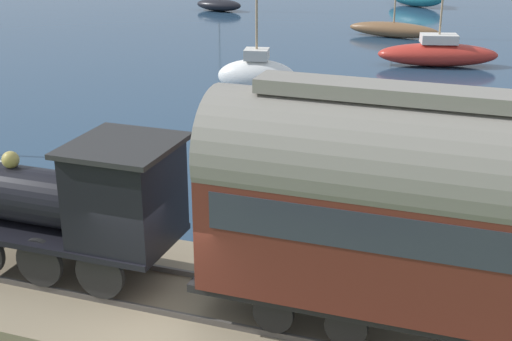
{
  "coord_description": "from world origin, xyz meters",
  "views": [
    {
      "loc": [
        -9.83,
        -5.59,
        7.88
      ],
      "look_at": [
        4.43,
        -0.58,
        2.1
      ],
      "focal_mm": 50.0,
      "sensor_mm": 36.0,
      "label": 1
    }
  ],
  "objects_px": {
    "steam_locomotive": "(74,199)",
    "passenger_coach": "(508,217)",
    "sailboat_white": "(257,75)",
    "rowboat_mid_harbor": "(437,249)",
    "sailboat_black": "(219,4)",
    "rowboat_off_pier": "(273,174)",
    "sailboat_red": "(438,53)",
    "sailboat_brown": "(393,29)"
  },
  "relations": [
    {
      "from": "sailboat_red",
      "to": "rowboat_off_pier",
      "type": "bearing_deg",
      "value": 155.47
    },
    {
      "from": "sailboat_brown",
      "to": "steam_locomotive",
      "type": "bearing_deg",
      "value": -175.71
    },
    {
      "from": "steam_locomotive",
      "to": "rowboat_mid_harbor",
      "type": "height_order",
      "value": "steam_locomotive"
    },
    {
      "from": "sailboat_red",
      "to": "rowboat_mid_harbor",
      "type": "xyz_separation_m",
      "value": [
        -21.02,
        -2.22,
        -0.38
      ]
    },
    {
      "from": "passenger_coach",
      "to": "sailboat_white",
      "type": "height_order",
      "value": "sailboat_white"
    },
    {
      "from": "sailboat_red",
      "to": "sailboat_brown",
      "type": "relative_size",
      "value": 0.84
    },
    {
      "from": "sailboat_red",
      "to": "sailboat_black",
      "type": "xyz_separation_m",
      "value": [
        13.77,
        17.44,
        -0.16
      ]
    },
    {
      "from": "passenger_coach",
      "to": "rowboat_off_pier",
      "type": "xyz_separation_m",
      "value": [
        7.62,
        6.44,
        -2.88
      ]
    },
    {
      "from": "sailboat_red",
      "to": "sailboat_white",
      "type": "bearing_deg",
      "value": 124.88
    },
    {
      "from": "rowboat_off_pier",
      "to": "rowboat_mid_harbor",
      "type": "relative_size",
      "value": 1.45
    },
    {
      "from": "passenger_coach",
      "to": "steam_locomotive",
      "type": "bearing_deg",
      "value": 90.0
    },
    {
      "from": "sailboat_red",
      "to": "sailboat_white",
      "type": "height_order",
      "value": "sailboat_red"
    },
    {
      "from": "sailboat_red",
      "to": "sailboat_brown",
      "type": "xyz_separation_m",
      "value": [
        7.2,
        3.36,
        -0.13
      ]
    },
    {
      "from": "steam_locomotive",
      "to": "passenger_coach",
      "type": "relative_size",
      "value": 0.53
    },
    {
      "from": "steam_locomotive",
      "to": "sailboat_white",
      "type": "relative_size",
      "value": 0.87
    },
    {
      "from": "passenger_coach",
      "to": "sailboat_red",
      "type": "xyz_separation_m",
      "value": [
        25.18,
        3.52,
        -2.44
      ]
    },
    {
      "from": "steam_locomotive",
      "to": "sailboat_black",
      "type": "relative_size",
      "value": 0.87
    },
    {
      "from": "steam_locomotive",
      "to": "sailboat_white",
      "type": "xyz_separation_m",
      "value": [
        17.11,
        2.11,
        -1.43
      ]
    },
    {
      "from": "sailboat_black",
      "to": "sailboat_brown",
      "type": "xyz_separation_m",
      "value": [
        -6.57,
        -14.08,
        0.04
      ]
    },
    {
      "from": "passenger_coach",
      "to": "sailboat_brown",
      "type": "relative_size",
      "value": 1.24
    },
    {
      "from": "steam_locomotive",
      "to": "sailboat_white",
      "type": "bearing_deg",
      "value": 7.03
    },
    {
      "from": "sailboat_brown",
      "to": "rowboat_off_pier",
      "type": "bearing_deg",
      "value": -172.38
    },
    {
      "from": "steam_locomotive",
      "to": "sailboat_white",
      "type": "distance_m",
      "value": 17.3
    },
    {
      "from": "passenger_coach",
      "to": "rowboat_off_pier",
      "type": "bearing_deg",
      "value": 40.2
    },
    {
      "from": "sailboat_brown",
      "to": "rowboat_mid_harbor",
      "type": "xyz_separation_m",
      "value": [
        -28.22,
        -5.59,
        -0.25
      ]
    },
    {
      "from": "steam_locomotive",
      "to": "sailboat_black",
      "type": "height_order",
      "value": "sailboat_black"
    },
    {
      "from": "passenger_coach",
      "to": "sailboat_white",
      "type": "bearing_deg",
      "value": 31.04
    },
    {
      "from": "sailboat_white",
      "to": "rowboat_mid_harbor",
      "type": "bearing_deg",
      "value": -156.5
    },
    {
      "from": "sailboat_red",
      "to": "sailboat_brown",
      "type": "height_order",
      "value": "sailboat_brown"
    },
    {
      "from": "passenger_coach",
      "to": "sailboat_black",
      "type": "relative_size",
      "value": 1.65
    },
    {
      "from": "passenger_coach",
      "to": "sailboat_red",
      "type": "relative_size",
      "value": 1.49
    },
    {
      "from": "sailboat_black",
      "to": "sailboat_white",
      "type": "bearing_deg",
      "value": -146.33
    },
    {
      "from": "rowboat_mid_harbor",
      "to": "sailboat_brown",
      "type": "bearing_deg",
      "value": -35.47
    },
    {
      "from": "sailboat_black",
      "to": "rowboat_off_pier",
      "type": "bearing_deg",
      "value": -147.48
    },
    {
      "from": "sailboat_brown",
      "to": "sailboat_red",
      "type": "bearing_deg",
      "value": -148.36
    },
    {
      "from": "steam_locomotive",
      "to": "rowboat_off_pier",
      "type": "distance_m",
      "value": 8.08
    },
    {
      "from": "steam_locomotive",
      "to": "passenger_coach",
      "type": "xyz_separation_m",
      "value": [
        -0.0,
        -8.19,
        0.84
      ]
    },
    {
      "from": "rowboat_mid_harbor",
      "to": "sailboat_black",
      "type": "bearing_deg",
      "value": -17.19
    },
    {
      "from": "sailboat_red",
      "to": "sailboat_brown",
      "type": "distance_m",
      "value": 7.95
    },
    {
      "from": "rowboat_mid_harbor",
      "to": "rowboat_off_pier",
      "type": "bearing_deg",
      "value": 9.37
    },
    {
      "from": "steam_locomotive",
      "to": "rowboat_mid_harbor",
      "type": "distance_m",
      "value": 8.28
    },
    {
      "from": "sailboat_black",
      "to": "rowboat_off_pier",
      "type": "xyz_separation_m",
      "value": [
        -31.33,
        -14.53,
        -0.28
      ]
    }
  ]
}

